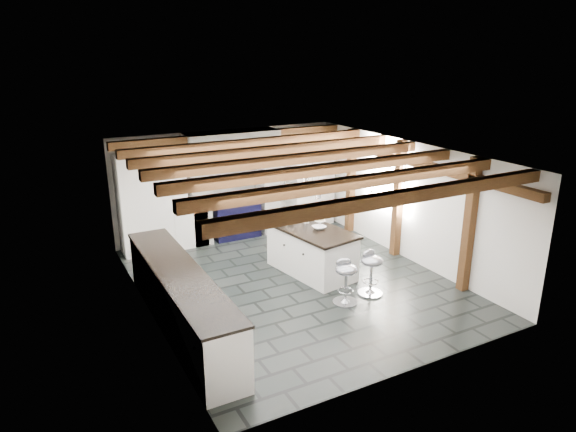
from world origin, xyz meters
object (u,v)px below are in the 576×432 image
bar_stool_far (346,276)px  kitchen_island (311,250)px  range_cooker (235,216)px  bar_stool_near (371,268)px

bar_stool_far → kitchen_island: bearing=103.6°
range_cooker → bar_stool_far: bearing=-84.4°
kitchen_island → bar_stool_near: size_ratio=2.38×
kitchen_island → bar_stool_near: 1.30m
bar_stool_near → bar_stool_far: bar_stool_near is taller
kitchen_island → bar_stool_far: kitchen_island is taller
bar_stool_near → kitchen_island: bearing=101.1°
bar_stool_near → bar_stool_far: (-0.54, -0.07, -0.01)m
range_cooker → bar_stool_far: range_cooker is taller
range_cooker → bar_stool_near: range_cooker is taller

